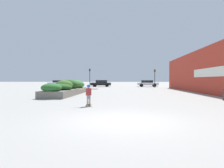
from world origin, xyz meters
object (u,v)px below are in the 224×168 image
object	(u,v)px
car_leftmost	(58,83)
car_rightmost	(200,83)
car_center_left	(101,83)
car_center_right	(148,83)
skateboarder	(89,92)
traffic_light_left	(90,75)
skateboard	(89,105)
traffic_light_right	(155,75)

from	to	relation	value
car_leftmost	car_rightmost	size ratio (longest dim) A/B	1.13
car_center_left	car_center_right	xyz separation A→B (m)	(10.19, 0.46, 0.01)
car_rightmost	skateboarder	bearing A→B (deg)	-28.61
car_center_right	traffic_light_left	distance (m)	12.96
car_leftmost	traffic_light_left	distance (m)	12.39
skateboard	car_leftmost	xyz separation A→B (m)	(-14.19, 36.47, 0.69)
skateboarder	traffic_light_left	distance (m)	28.85
skateboarder	car_leftmost	xyz separation A→B (m)	(-14.19, 36.47, -0.02)
car_leftmost	traffic_light_right	world-z (taller)	traffic_light_right
skateboarder	skateboard	bearing A→B (deg)	132.41
car_rightmost	traffic_light_right	bearing A→B (deg)	-61.91
skateboarder	traffic_light_left	size ratio (longest dim) A/B	0.30
car_center_right	car_rightmost	distance (m)	11.53
car_center_right	car_rightmost	world-z (taller)	car_rightmost
car_leftmost	traffic_light_left	world-z (taller)	traffic_light_left
skateboarder	car_leftmost	world-z (taller)	car_leftmost
skateboard	car_rightmost	distance (m)	38.65
car_leftmost	car_rightmost	bearing A→B (deg)	-94.45
skateboard	skateboarder	size ratio (longest dim) A/B	0.53
skateboarder	car_center_left	bearing A→B (deg)	74.57
skateboard	traffic_light_right	distance (m)	29.44
car_leftmost	car_rightmost	xyz separation A→B (m)	(32.69, -2.55, 0.09)
car_leftmost	traffic_light_right	distance (m)	23.62
car_rightmost	traffic_light_right	size ratio (longest dim) A/B	1.18
car_rightmost	car_center_right	bearing A→B (deg)	-85.11
traffic_light_right	traffic_light_left	bearing A→B (deg)	179.54
car_rightmost	skateboard	bearing A→B (deg)	-28.61
car_leftmost	car_rightmost	distance (m)	32.79
car_rightmost	car_center_left	bearing A→B (deg)	-86.20
car_center_left	skateboard	bearing A→B (deg)	-174.41
car_leftmost	skateboarder	bearing A→B (deg)	-158.74
skateboard	traffic_light_right	size ratio (longest dim) A/B	0.17
skateboard	car_rightmost	size ratio (longest dim) A/B	0.15
skateboard	car_center_right	size ratio (longest dim) A/B	0.14
car_center_right	car_center_left	bearing A→B (deg)	-87.42
skateboard	traffic_light_right	bearing A→B (deg)	53.37
skateboarder	car_rightmost	xyz separation A→B (m)	(18.50, 33.93, 0.07)
traffic_light_right	skateboarder	bearing A→B (deg)	-105.60
car_center_right	traffic_light_left	bearing A→B (deg)	-69.11
traffic_light_left	traffic_light_right	distance (m)	12.88
car_center_left	traffic_light_left	world-z (taller)	traffic_light_left
traffic_light_left	car_center_left	bearing A→B (deg)	66.38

